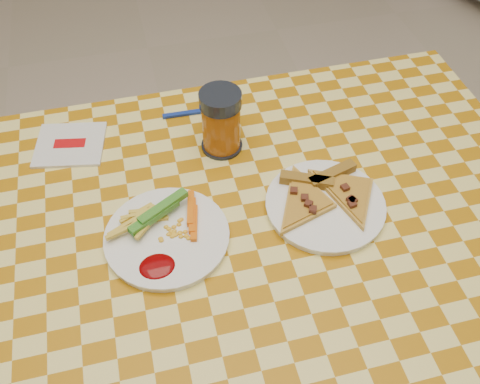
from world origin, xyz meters
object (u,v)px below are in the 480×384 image
Objects in this scene: table at (225,263)px; drink_glass at (221,122)px; plate_right at (325,206)px; plate_left at (167,238)px.

table is 0.28m from drink_glass.
table is 0.21m from plate_right.
drink_glass is at bearing 78.25° from table.
drink_glass is (0.05, 0.23, 0.14)m from table.
plate_left and plate_right have the same top height.
table is at bearing -14.09° from plate_left.
drink_glass reaches higher than plate_right.
plate_left is 1.00× the size of plate_right.
plate_right reaches higher than table.
drink_glass reaches higher than table.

